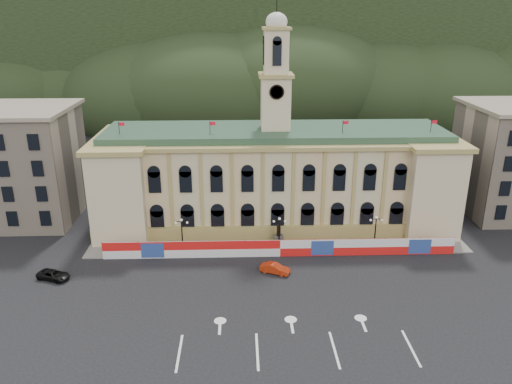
{
  "coord_description": "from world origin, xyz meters",
  "views": [
    {
      "loc": [
        -5.54,
        -48.49,
        33.0
      ],
      "look_at": [
        -3.33,
        18.0,
        8.7
      ],
      "focal_mm": 35.0,
      "sensor_mm": 36.0,
      "label": 1
    }
  ],
  "objects_px": {
    "statue": "(279,240)",
    "lamp_center": "(279,231)",
    "red_sedan": "(275,269)",
    "black_suv": "(53,275)"
  },
  "relations": [
    {
      "from": "red_sedan",
      "to": "black_suv",
      "type": "relative_size",
      "value": 0.88
    },
    {
      "from": "red_sedan",
      "to": "black_suv",
      "type": "xyz_separation_m",
      "value": [
        -28.93,
        -0.67,
        -0.05
      ]
    },
    {
      "from": "statue",
      "to": "black_suv",
      "type": "bearing_deg",
      "value": -164.24
    },
    {
      "from": "statue",
      "to": "lamp_center",
      "type": "distance_m",
      "value": 2.14
    },
    {
      "from": "lamp_center",
      "to": "red_sedan",
      "type": "distance_m",
      "value": 7.29
    },
    {
      "from": "statue",
      "to": "lamp_center",
      "type": "bearing_deg",
      "value": -90.0
    },
    {
      "from": "statue",
      "to": "red_sedan",
      "type": "distance_m",
      "value": 7.89
    },
    {
      "from": "statue",
      "to": "black_suv",
      "type": "distance_m",
      "value": 31.18
    },
    {
      "from": "statue",
      "to": "lamp_center",
      "type": "relative_size",
      "value": 0.72
    },
    {
      "from": "red_sedan",
      "to": "black_suv",
      "type": "bearing_deg",
      "value": 114.74
    }
  ]
}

